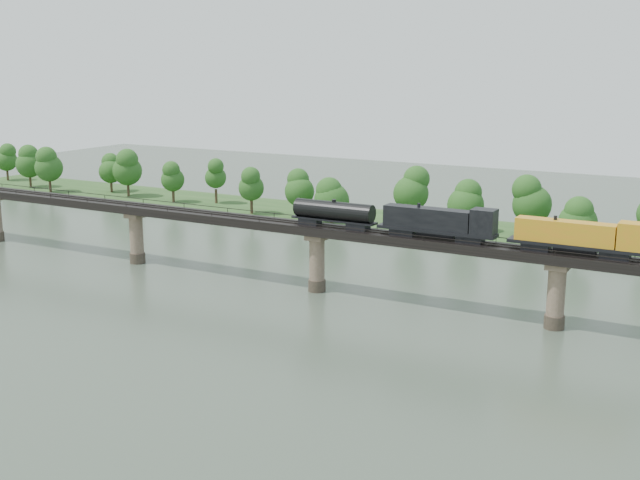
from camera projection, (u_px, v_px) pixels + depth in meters
The scene contains 6 objects.
ground at pixel (211, 344), 111.23m from camera, with size 400.00×400.00×0.00m, color #344234.
far_bank at pixel (434, 229), 183.51m from camera, with size 300.00×24.00×1.60m, color #27491D.
bridge at pixel (317, 260), 135.60m from camera, with size 236.00×30.00×11.50m.
bridge_superstructure at pixel (317, 223), 134.21m from camera, with size 220.00×4.90×0.75m.
far_treeline at pixel (394, 194), 181.82m from camera, with size 289.06×17.54×13.60m.
freight_train at pixel (528, 232), 116.94m from camera, with size 76.93×3.00×5.30m.
Camera 1 is at (64.44, -84.68, 38.57)m, focal length 45.00 mm.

